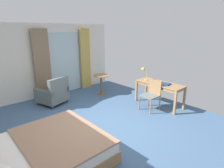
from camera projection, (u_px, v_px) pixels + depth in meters
ground at (102, 132)px, 4.45m from camera, size 6.04×7.04×0.10m
wall_back at (42, 61)px, 6.38m from camera, size 5.64×0.12×2.54m
balcony_glass_door at (64, 63)px, 6.89m from camera, size 1.32×0.02×2.23m
curtain_panel_left at (42, 65)px, 6.23m from camera, size 0.55×0.10×2.37m
curtain_panel_right at (85, 59)px, 7.37m from camera, size 0.42×0.10×2.37m
bed at (40, 154)px, 3.19m from camera, size 2.16×1.83×0.98m
writing_desk at (160, 85)px, 5.74m from camera, size 0.60×1.50×0.74m
desk_chair at (152, 93)px, 5.46m from camera, size 0.49×0.46×0.89m
desk_lamp at (144, 70)px, 6.02m from camera, size 0.16×0.29×0.46m
closed_book at (165, 84)px, 5.55m from camera, size 0.25×0.32×0.04m
armchair_by_window at (53, 94)px, 5.88m from camera, size 0.96×0.98×0.91m
round_cafe_table at (101, 80)px, 6.78m from camera, size 0.59×0.59×0.72m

